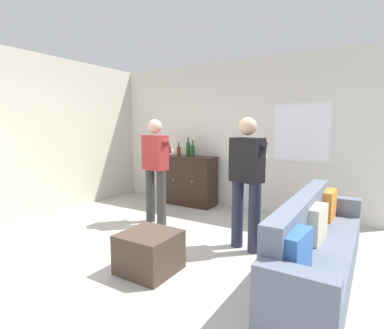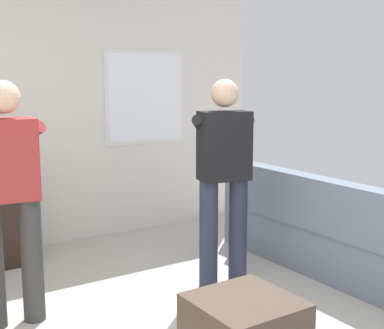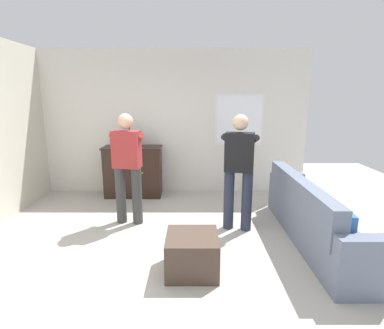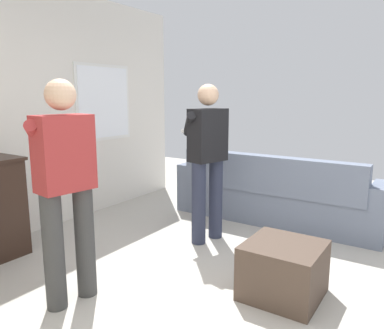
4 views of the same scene
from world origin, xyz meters
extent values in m
cube|color=silver|center=(0.00, 2.66, 1.40)|extent=(5.20, 0.12, 2.80)
cube|color=silver|center=(1.25, 2.60, 1.47)|extent=(0.96, 0.02, 1.01)
cube|color=white|center=(1.25, 2.59, 1.47)|extent=(0.88, 0.03, 0.93)
cube|color=slate|center=(1.96, 0.41, 0.21)|extent=(0.55, 2.22, 0.42)
cube|color=slate|center=(1.75, 0.41, 0.64)|extent=(0.18, 2.22, 0.45)
cube|color=slate|center=(1.96, 1.60, 0.32)|extent=(0.55, 0.18, 0.64)
cube|color=orange|center=(1.88, 1.27, 0.60)|extent=(0.16, 0.41, 0.36)
cube|color=beige|center=(1.88, 0.41, 0.60)|extent=(0.17, 0.41, 0.36)
cylinder|color=#383838|center=(-0.51, 0.99, 0.44)|extent=(0.15, 0.15, 0.88)
cube|color=#9E2D2D|center=(-0.64, 1.01, 1.16)|extent=(0.43, 0.28, 0.55)
sphere|color=#D8AD8C|center=(-0.64, 1.01, 1.57)|extent=(0.22, 0.22, 0.22)
cylinder|color=#9E2D2D|center=(-0.50, 1.15, 1.27)|extent=(0.28, 0.43, 0.29)
cube|color=white|center=(-0.59, 1.33, 1.18)|extent=(0.15, 0.06, 0.04)
cylinder|color=#282D42|center=(0.87, 0.82, 0.44)|extent=(0.15, 0.15, 0.88)
cylinder|color=#282D42|center=(1.12, 0.76, 0.44)|extent=(0.15, 0.15, 0.88)
cube|color=black|center=(0.99, 0.79, 1.16)|extent=(0.44, 0.31, 0.55)
sphere|color=#D8AD8C|center=(0.99, 0.79, 1.57)|extent=(0.22, 0.22, 0.22)
cylinder|color=black|center=(0.92, 0.97, 1.27)|extent=(0.39, 0.35, 0.29)
cylinder|color=black|center=(1.14, 0.92, 1.27)|extent=(0.25, 0.44, 0.29)
cube|color=white|center=(1.07, 1.10, 1.18)|extent=(0.16, 0.07, 0.04)
camera|label=1|loc=(2.35, -2.70, 1.57)|focal=28.00mm
camera|label=2|loc=(-1.53, -2.59, 1.72)|focal=50.00mm
camera|label=3|loc=(0.33, -3.34, 1.93)|focal=28.00mm
camera|label=4|loc=(-2.35, -1.23, 1.57)|focal=35.00mm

